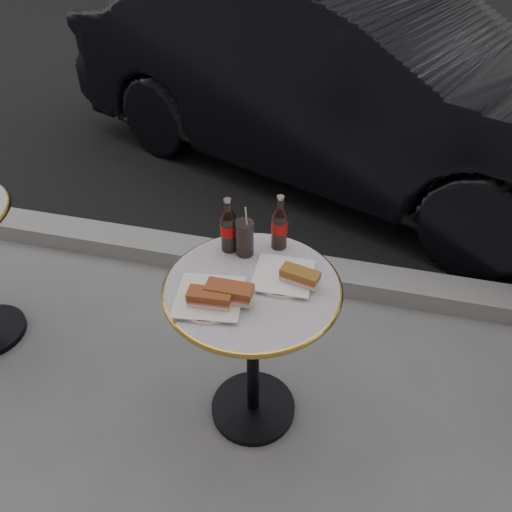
% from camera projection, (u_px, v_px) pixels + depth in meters
% --- Properties ---
extents(ground, '(80.00, 80.00, 0.00)m').
position_uv_depth(ground, '(253.00, 409.00, 2.17)').
color(ground, slate).
rests_on(ground, ground).
extents(asphalt_road, '(40.00, 8.00, 0.00)m').
position_uv_depth(asphalt_road, '(357.00, 56.00, 5.94)').
color(asphalt_road, black).
rests_on(asphalt_road, ground).
extents(curb, '(40.00, 0.20, 0.12)m').
position_uv_depth(curb, '(293.00, 270.00, 2.82)').
color(curb, gray).
rests_on(curb, ground).
extents(bistro_table, '(0.62, 0.62, 0.73)m').
position_uv_depth(bistro_table, '(253.00, 354.00, 1.94)').
color(bistro_table, '#BAB2C4').
rests_on(bistro_table, ground).
extents(plate_left, '(0.24, 0.24, 0.01)m').
position_uv_depth(plate_left, '(209.00, 298.00, 1.65)').
color(plate_left, white).
rests_on(plate_left, bistro_table).
extents(plate_right, '(0.24, 0.24, 0.01)m').
position_uv_depth(plate_right, '(283.00, 277.00, 1.73)').
color(plate_right, white).
rests_on(plate_right, bistro_table).
extents(sandwich_left_a, '(0.15, 0.08, 0.05)m').
position_uv_depth(sandwich_left_a, '(210.00, 298.00, 1.60)').
color(sandwich_left_a, brown).
rests_on(sandwich_left_a, plate_left).
extents(sandwich_left_b, '(0.16, 0.07, 0.05)m').
position_uv_depth(sandwich_left_b, '(229.00, 293.00, 1.62)').
color(sandwich_left_b, brown).
rests_on(sandwich_left_b, plate_left).
extents(sandwich_right, '(0.14, 0.09, 0.05)m').
position_uv_depth(sandwich_right, '(300.00, 277.00, 1.69)').
color(sandwich_right, '#8E5C24').
rests_on(sandwich_right, plate_right).
extents(cola_bottle_left, '(0.08, 0.08, 0.22)m').
position_uv_depth(cola_bottle_left, '(228.00, 225.00, 1.80)').
color(cola_bottle_left, black).
rests_on(cola_bottle_left, bistro_table).
extents(cola_bottle_right, '(0.08, 0.08, 0.22)m').
position_uv_depth(cola_bottle_right, '(280.00, 222.00, 1.81)').
color(cola_bottle_right, black).
rests_on(cola_bottle_right, bistro_table).
extents(cola_glass, '(0.07, 0.07, 0.14)m').
position_uv_depth(cola_glass, '(245.00, 238.00, 1.80)').
color(cola_glass, black).
rests_on(cola_glass, bistro_table).
extents(parked_car, '(2.90, 4.36, 1.36)m').
position_uv_depth(parked_car, '(347.00, 80.00, 3.41)').
color(parked_car, black).
rests_on(parked_car, ground).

